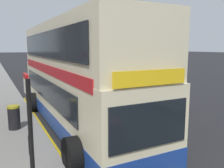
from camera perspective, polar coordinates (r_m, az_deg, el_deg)
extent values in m
plane|color=black|center=(35.05, -17.69, 2.93)|extent=(260.00, 260.00, 0.00)
cube|color=beige|center=(10.56, -8.88, -2.42)|extent=(2.47, 11.02, 2.30)
cube|color=beige|center=(10.36, -9.16, 9.05)|extent=(2.45, 10.80, 1.90)
cube|color=navy|center=(10.76, -8.77, -6.86)|extent=(2.49, 11.04, 0.60)
cube|color=#B2191E|center=(10.40, -9.03, 3.91)|extent=(2.50, 10.14, 0.36)
cube|color=black|center=(10.58, -16.07, -0.99)|extent=(0.04, 8.82, 0.90)
cube|color=black|center=(10.04, -16.08, 9.11)|extent=(0.04, 9.70, 1.00)
cube|color=black|center=(5.67, 9.17, -9.78)|extent=(2.18, 0.04, 1.10)
cube|color=yellow|center=(5.42, 9.46, 1.50)|extent=(1.98, 0.04, 0.36)
cylinder|color=black|center=(6.82, -8.80, -16.41)|extent=(0.56, 1.00, 1.00)
cylinder|color=black|center=(7.97, 10.06, -12.61)|extent=(0.56, 1.00, 1.00)
cylinder|color=black|center=(13.34, -18.35, -4.13)|extent=(0.56, 1.00, 1.00)
cylinder|color=black|center=(13.96, -7.53, -3.17)|extent=(0.56, 1.00, 1.00)
cube|color=gold|center=(10.21, -16.00, -10.90)|extent=(0.16, 14.21, 0.01)
cube|color=gold|center=(11.00, -1.89, -9.10)|extent=(0.16, 14.21, 0.01)
cube|color=gold|center=(17.12, -16.16, -2.89)|extent=(2.86, 0.16, 0.01)
cylinder|color=black|center=(5.02, -18.89, -14.15)|extent=(0.09, 0.09, 2.68)
cube|color=silver|center=(4.95, -20.00, -0.51)|extent=(0.05, 0.42, 0.30)
cube|color=red|center=(4.92, -20.12, 1.79)|extent=(0.05, 0.42, 0.10)
cube|color=black|center=(5.13, -19.03, -14.16)|extent=(0.06, 0.28, 0.40)
cylinder|color=black|center=(10.34, -22.58, -7.67)|extent=(0.46, 0.46, 0.88)
cylinder|color=#A5991E|center=(10.22, -22.75, -5.10)|extent=(0.49, 0.49, 0.08)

